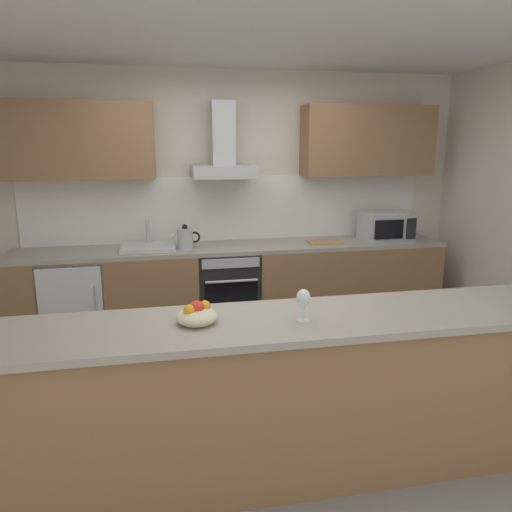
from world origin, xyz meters
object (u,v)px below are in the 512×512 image
object	(u,v)px
kettle	(185,238)
chopping_board	(325,242)
refrigerator	(76,302)
microwave	(386,226)
wine_glass	(303,299)
oven	(227,289)
sink	(148,246)
range_hood	(223,154)
fruit_bowl	(197,315)

from	to	relation	value
kettle	chopping_board	size ratio (longest dim) A/B	0.85
refrigerator	microwave	world-z (taller)	microwave
refrigerator	wine_glass	xyz separation A→B (m)	(1.54, -2.26, 0.66)
oven	microwave	distance (m)	1.77
oven	microwave	xyz separation A→B (m)	(1.66, -0.03, 0.59)
oven	refrigerator	xyz separation A→B (m)	(-1.44, -0.00, -0.03)
refrigerator	sink	xyz separation A→B (m)	(0.69, 0.01, 0.50)
chopping_board	microwave	bearing A→B (deg)	-0.36
microwave	range_hood	xyz separation A→B (m)	(-1.66, 0.16, 0.74)
oven	wine_glass	bearing A→B (deg)	-87.45
chopping_board	fruit_bowl	bearing A→B (deg)	-124.11
sink	wine_glass	bearing A→B (deg)	-69.40
range_hood	wine_glass	size ratio (longest dim) A/B	4.05
kettle	range_hood	xyz separation A→B (m)	(0.40, 0.16, 0.78)
microwave	refrigerator	bearing A→B (deg)	179.54
wine_glass	microwave	bearing A→B (deg)	54.96
range_hood	microwave	bearing A→B (deg)	-5.40
microwave	chopping_board	world-z (taller)	microwave
kettle	chopping_board	xyz separation A→B (m)	(1.40, 0.01, -0.09)
wine_glass	fruit_bowl	xyz separation A→B (m)	(-0.56, 0.08, -0.08)
wine_glass	fruit_bowl	world-z (taller)	wine_glass
range_hood	wine_glass	world-z (taller)	range_hood
kettle	chopping_board	world-z (taller)	kettle
sink	range_hood	size ratio (longest dim) A/B	0.69
sink	kettle	world-z (taller)	sink
range_hood	fruit_bowl	xyz separation A→B (m)	(-0.45, -2.30, -0.78)
microwave	sink	size ratio (longest dim) A/B	1.00
oven	fruit_bowl	distance (m)	2.29
kettle	fruit_bowl	distance (m)	2.14
sink	refrigerator	bearing A→B (deg)	-178.86
oven	range_hood	world-z (taller)	range_hood
fruit_bowl	chopping_board	distance (m)	2.60
oven	wine_glass	xyz separation A→B (m)	(0.10, -2.26, 0.63)
microwave	sink	xyz separation A→B (m)	(-2.42, 0.04, -0.12)
oven	sink	xyz separation A→B (m)	(-0.75, 0.01, 0.47)
refrigerator	sink	distance (m)	0.85
range_hood	chopping_board	xyz separation A→B (m)	(1.00, -0.15, -0.88)
oven	range_hood	bearing A→B (deg)	90.00
oven	chopping_board	bearing A→B (deg)	-1.36
oven	microwave	size ratio (longest dim) A/B	1.60
sink	fruit_bowl	size ratio (longest dim) A/B	2.27
range_hood	wine_glass	bearing A→B (deg)	-87.59
microwave	kettle	size ratio (longest dim) A/B	1.73
sink	fruit_bowl	distance (m)	2.21
refrigerator	sink	size ratio (longest dim) A/B	1.70
refrigerator	kettle	world-z (taller)	kettle
sink	wine_glass	xyz separation A→B (m)	(0.85, -2.27, 0.16)
refrigerator	range_hood	bearing A→B (deg)	5.24
range_hood	chopping_board	distance (m)	1.34
sink	oven	bearing A→B (deg)	-0.84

